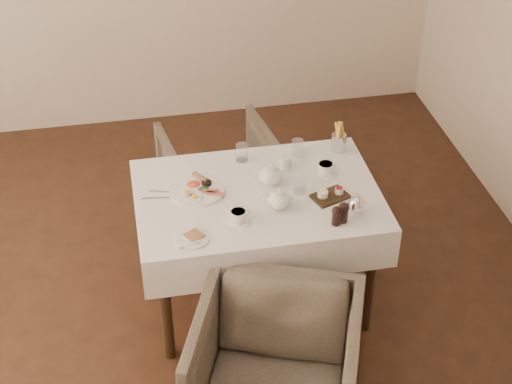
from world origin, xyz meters
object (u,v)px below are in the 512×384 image
object	(u,v)px
table	(257,211)
armchair_far	(220,177)
armchair_near	(276,370)
teapot_centre	(270,174)
breakfast_plate	(197,189)

from	to	relation	value
table	armchair_far	world-z (taller)	table
armchair_far	armchair_near	bearing A→B (deg)	81.27
table	teapot_centre	bearing A→B (deg)	40.33
breakfast_plate	teapot_centre	xyz separation A→B (m)	(0.39, -0.02, 0.06)
armchair_near	armchair_far	xyz separation A→B (m)	(-0.01, 1.65, -0.03)
breakfast_plate	teapot_centre	distance (m)	0.39
table	breakfast_plate	xyz separation A→B (m)	(-0.31, 0.09, 0.13)
armchair_near	breakfast_plate	distance (m)	1.05
armchair_near	teapot_centre	size ratio (longest dim) A/B	4.52
table	armchair_near	xyz separation A→B (m)	(-0.07, -0.84, -0.29)
armchair_far	teapot_centre	world-z (taller)	teapot_centre
armchair_near	teapot_centre	xyz separation A→B (m)	(0.16, 0.91, 0.47)
table	armchair_far	xyz separation A→B (m)	(-0.08, 0.81, -0.32)
teapot_centre	breakfast_plate	bearing A→B (deg)	-163.57
armchair_near	breakfast_plate	world-z (taller)	breakfast_plate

